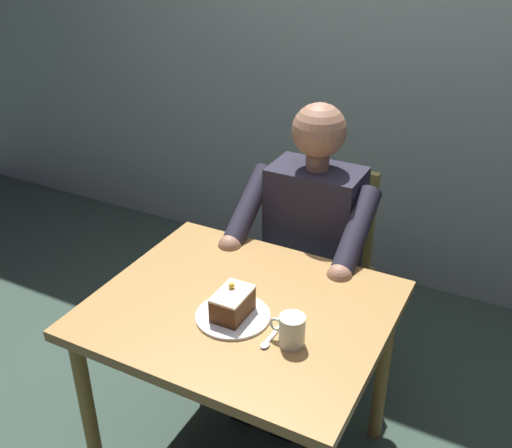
{
  "coord_description": "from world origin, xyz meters",
  "views": [
    {
      "loc": [
        -0.76,
        1.35,
        1.85
      ],
      "look_at": [
        -0.0,
        -0.1,
        0.96
      ],
      "focal_mm": 41.63,
      "sensor_mm": 36.0,
      "label": 1
    }
  ],
  "objects_px": {
    "seated_person": "(306,250)",
    "dining_table": "(241,327)",
    "chair": "(320,261)",
    "coffee_cup": "(291,330)",
    "cake_slice": "(233,304)",
    "dessert_spoon": "(270,339)"
  },
  "relations": [
    {
      "from": "chair",
      "to": "seated_person",
      "type": "xyz_separation_m",
      "value": [
        -0.0,
        0.17,
        0.14
      ]
    },
    {
      "from": "seated_person",
      "to": "coffee_cup",
      "type": "xyz_separation_m",
      "value": [
        -0.22,
        0.63,
        0.13
      ]
    },
    {
      "from": "dining_table",
      "to": "dessert_spoon",
      "type": "height_order",
      "value": "dessert_spoon"
    },
    {
      "from": "dining_table",
      "to": "cake_slice",
      "type": "bearing_deg",
      "value": 97.05
    },
    {
      "from": "chair",
      "to": "coffee_cup",
      "type": "distance_m",
      "value": 0.88
    },
    {
      "from": "dining_table",
      "to": "chair",
      "type": "bearing_deg",
      "value": -90.0
    },
    {
      "from": "cake_slice",
      "to": "chair",
      "type": "bearing_deg",
      "value": -89.38
    },
    {
      "from": "chair",
      "to": "coffee_cup",
      "type": "bearing_deg",
      "value": 105.44
    },
    {
      "from": "chair",
      "to": "coffee_cup",
      "type": "height_order",
      "value": "chair"
    },
    {
      "from": "coffee_cup",
      "to": "dessert_spoon",
      "type": "height_order",
      "value": "coffee_cup"
    },
    {
      "from": "dining_table",
      "to": "dessert_spoon",
      "type": "bearing_deg",
      "value": 144.81
    },
    {
      "from": "chair",
      "to": "coffee_cup",
      "type": "relative_size",
      "value": 7.85
    },
    {
      "from": "cake_slice",
      "to": "coffee_cup",
      "type": "height_order",
      "value": "cake_slice"
    },
    {
      "from": "cake_slice",
      "to": "coffee_cup",
      "type": "relative_size",
      "value": 1.22
    },
    {
      "from": "seated_person",
      "to": "dessert_spoon",
      "type": "height_order",
      "value": "seated_person"
    },
    {
      "from": "chair",
      "to": "seated_person",
      "type": "relative_size",
      "value": 0.73
    },
    {
      "from": "chair",
      "to": "dessert_spoon",
      "type": "bearing_deg",
      "value": 101.03
    },
    {
      "from": "dessert_spoon",
      "to": "chair",
      "type": "bearing_deg",
      "value": -78.97
    },
    {
      "from": "dining_table",
      "to": "seated_person",
      "type": "distance_m",
      "value": 0.53
    },
    {
      "from": "seated_person",
      "to": "cake_slice",
      "type": "height_order",
      "value": "seated_person"
    },
    {
      "from": "seated_person",
      "to": "dining_table",
      "type": "bearing_deg",
      "value": 90.0
    },
    {
      "from": "dessert_spoon",
      "to": "cake_slice",
      "type": "bearing_deg",
      "value": -16.55
    }
  ]
}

